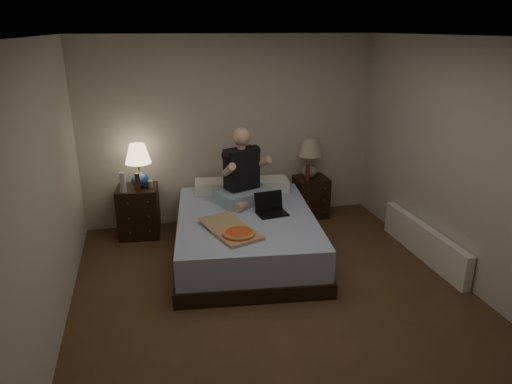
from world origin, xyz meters
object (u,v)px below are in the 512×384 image
object	(u,v)px
nightstand_left	(139,211)
radiator	(424,242)
nightstand_right	(311,197)
lamp_right	(310,158)
laptop	(272,205)
lamp_left	(139,166)
beer_bottle_right	(308,173)
bed	(246,235)
soda_can	(150,184)
pizza_box	(239,234)
person	(244,166)
beer_bottle_left	(138,182)
water_bottle	(123,182)

from	to	relation	value
nightstand_left	radiator	bearing A→B (deg)	-18.32
nightstand_right	lamp_right	distance (m)	0.57
lamp_right	laptop	xyz separation A→B (m)	(-0.84, -1.04, -0.22)
lamp_left	beer_bottle_right	size ratio (longest dim) A/B	2.43
bed	beer_bottle_right	size ratio (longest dim) A/B	9.06
bed	lamp_left	distance (m)	1.62
soda_can	lamp_right	bearing A→B (deg)	4.01
soda_can	pizza_box	xyz separation A→B (m)	(0.84, -1.40, -0.15)
person	laptop	bearing A→B (deg)	-84.76
beer_bottle_left	person	xyz separation A→B (m)	(1.27, -0.34, 0.21)
bed	radiator	xyz separation A→B (m)	(2.01, -0.57, -0.06)
lamp_right	water_bottle	distance (m)	2.52
radiator	beer_bottle_left	bearing A→B (deg)	157.67
bed	nightstand_left	xyz separation A→B (m)	(-1.22, 0.89, 0.07)
beer_bottle_left	laptop	distance (m)	1.71
laptop	nightstand_right	bearing A→B (deg)	43.64
bed	beer_bottle_left	size ratio (longest dim) A/B	9.06
soda_can	laptop	xyz separation A→B (m)	(1.35, -0.88, -0.07)
nightstand_left	pizza_box	xyz separation A→B (m)	(1.01, -1.47, 0.23)
water_bottle	beer_bottle_right	world-z (taller)	water_bottle
radiator	person	bearing A→B (deg)	153.23
nightstand_right	water_bottle	world-z (taller)	water_bottle
nightstand_right	laptop	world-z (taller)	laptop
nightstand_right	water_bottle	bearing A→B (deg)	-176.47
nightstand_left	beer_bottle_right	bearing A→B (deg)	4.38
bed	radiator	distance (m)	2.09
pizza_box	bed	bearing A→B (deg)	52.35
bed	lamp_right	world-z (taller)	lamp_right
laptop	radiator	bearing A→B (deg)	-22.28
lamp_left	person	bearing A→B (deg)	-21.26
bed	person	xyz separation A→B (m)	(0.07, 0.41, 0.73)
nightstand_right	pizza_box	xyz separation A→B (m)	(-1.38, -1.54, 0.27)
pizza_box	water_bottle	bearing A→B (deg)	112.91
lamp_right	bed	bearing A→B (deg)	-139.62
bed	water_bottle	world-z (taller)	water_bottle
soda_can	person	size ratio (longest dim) A/B	0.11
beer_bottle_left	pizza_box	xyz separation A→B (m)	(0.99, -1.33, -0.21)
beer_bottle_right	laptop	xyz separation A→B (m)	(-0.76, -0.90, -0.05)
nightstand_left	soda_can	size ratio (longest dim) A/B	6.57
water_bottle	nightstand_right	bearing A→B (deg)	4.46
lamp_right	water_bottle	xyz separation A→B (m)	(-2.51, -0.21, -0.07)
soda_can	pizza_box	world-z (taller)	soda_can
water_bottle	pizza_box	xyz separation A→B (m)	(1.17, -1.34, -0.22)
laptop	pizza_box	bearing A→B (deg)	-140.68
water_bottle	radiator	bearing A→B (deg)	-21.43
pizza_box	laptop	bearing A→B (deg)	27.35
nightstand_left	laptop	distance (m)	1.82
beer_bottle_right	person	bearing A→B (deg)	-157.16
nightstand_right	beer_bottle_right	bearing A→B (deg)	-131.04
beer_bottle_right	bed	bearing A→B (deg)	-142.12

